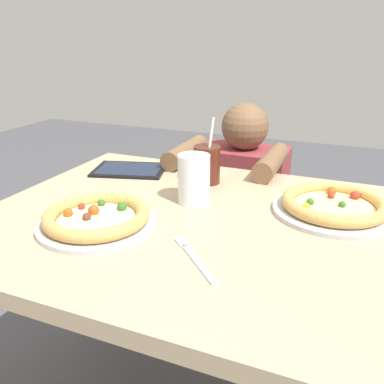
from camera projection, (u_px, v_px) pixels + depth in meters
name	position (u px, v px, depth m)	size (l,w,h in m)	color
dining_table	(204.00, 259.00, 1.08)	(1.15, 0.88, 0.75)	tan
pizza_near	(97.00, 218.00, 0.99)	(0.29, 0.29, 0.04)	#B7B7BC
pizza_far	(334.00, 206.00, 1.07)	(0.32, 0.32, 0.04)	#B7B7BC
drink_cup_colored	(207.00, 164.00, 1.28)	(0.08, 0.08, 0.21)	#4C1E14
water_cup_clear	(194.00, 178.00, 1.12)	(0.09, 0.09, 0.14)	silver
fork	(193.00, 256.00, 0.86)	(0.15, 0.16, 0.00)	silver
tablet	(130.00, 170.00, 1.41)	(0.28, 0.23, 0.01)	black
diner_seated	(240.00, 221.00, 1.76)	(0.39, 0.51, 0.94)	#333847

